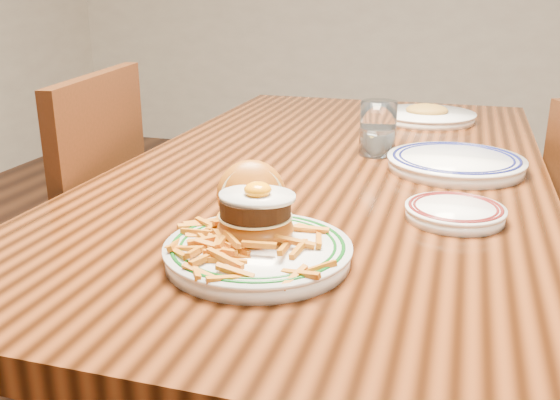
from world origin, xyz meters
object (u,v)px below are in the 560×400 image
(table, at_px, (332,204))
(side_plate, at_px, (455,211))
(chair_left, at_px, (61,264))
(main_plate, at_px, (257,234))

(table, bearing_deg, side_plate, -46.83)
(chair_left, height_order, main_plate, chair_left)
(chair_left, xyz_separation_m, side_plate, (0.86, -0.14, 0.27))
(side_plate, bearing_deg, chair_left, 162.92)
(chair_left, relative_size, main_plate, 3.47)
(table, distance_m, side_plate, 0.38)
(side_plate, bearing_deg, table, 125.45)
(chair_left, bearing_deg, table, 2.85)
(table, relative_size, main_plate, 5.96)
(table, relative_size, side_plate, 10.20)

